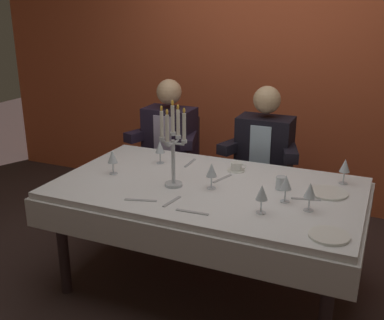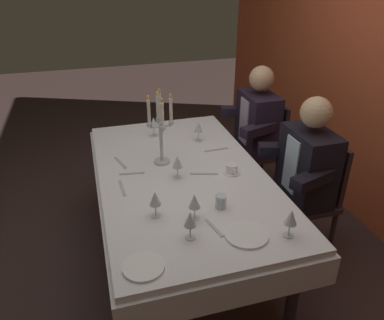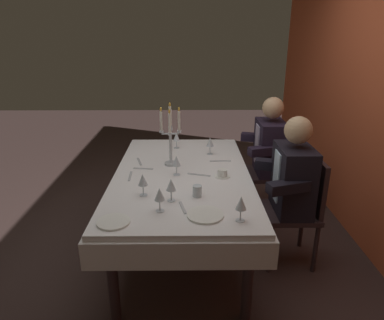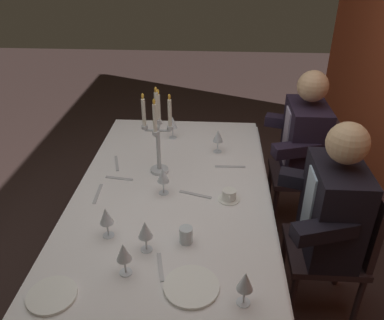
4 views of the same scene
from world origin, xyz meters
TOP-DOWN VIEW (x-y plane):
  - ground_plane at (0.00, 0.00)m, footprint 12.00×12.00m
  - back_wall at (0.00, 1.66)m, footprint 6.00×0.12m
  - dining_table at (0.00, 0.00)m, footprint 1.94×1.14m
  - candelabra at (-0.19, -0.10)m, footprint 0.19×0.19m
  - dinner_plate_0 at (0.72, 0.16)m, footprint 0.23×0.23m
  - dinner_plate_1 at (0.80, -0.40)m, footprint 0.20×0.20m
  - wine_glass_0 at (0.78, 0.37)m, footprint 0.07×0.07m
  - wine_glass_1 at (-0.66, -0.06)m, footprint 0.07×0.07m
  - wine_glass_2 at (0.66, -0.13)m, footprint 0.07×0.07m
  - wine_glass_3 at (-0.47, 0.26)m, footprint 0.07×0.07m
  - wine_glass_4 at (0.04, -0.04)m, footprint 0.07×0.07m
  - wine_glass_5 at (0.51, -0.06)m, footprint 0.07×0.07m
  - wine_glass_6 at (0.42, -0.26)m, footprint 0.07×0.07m
  - water_tumbler_0 at (0.44, 0.12)m, footprint 0.06×0.06m
  - coffee_cup_0 at (0.08, 0.33)m, footprint 0.13×0.12m
  - knife_0 at (0.08, -0.41)m, footprint 0.19×0.03m
  - spoon_1 at (0.61, 0.02)m, footprint 0.17×0.06m
  - knife_2 at (-0.27, 0.34)m, footprint 0.02×0.19m
  - fork_3 at (-0.09, -0.33)m, footprint 0.04×0.17m
  - knife_4 at (-0.26, -0.38)m, footprint 0.19×0.07m
  - knife_5 at (0.05, 0.14)m, footprint 0.07×0.19m
  - seated_diner_0 at (-0.70, 0.89)m, footprint 0.63×0.48m
  - seated_diner_1 at (0.13, 0.89)m, footprint 0.63×0.48m

SIDE VIEW (x-z plane):
  - ground_plane at x=0.00m, z-range 0.00..0.00m
  - dining_table at x=0.00m, z-range 0.25..0.99m
  - seated_diner_0 at x=-0.70m, z-range 0.12..1.36m
  - seated_diner_1 at x=0.13m, z-range 0.12..1.36m
  - knife_0 at x=0.08m, z-range 0.74..0.75m
  - spoon_1 at x=0.61m, z-range 0.74..0.75m
  - knife_2 at x=-0.27m, z-range 0.74..0.75m
  - fork_3 at x=-0.09m, z-range 0.74..0.75m
  - knife_4 at x=-0.26m, z-range 0.74..0.75m
  - knife_5 at x=0.05m, z-range 0.74..0.75m
  - dinner_plate_0 at x=0.72m, z-range 0.74..0.75m
  - dinner_plate_1 at x=0.80m, z-range 0.74..0.75m
  - coffee_cup_0 at x=0.08m, z-range 0.74..0.80m
  - water_tumbler_0 at x=0.44m, z-range 0.74..0.82m
  - wine_glass_1 at x=-0.66m, z-range 0.77..0.94m
  - wine_glass_2 at x=0.66m, z-range 0.77..0.94m
  - wine_glass_3 at x=-0.47m, z-range 0.77..0.94m
  - wine_glass_4 at x=0.04m, z-range 0.77..0.94m
  - wine_glass_5 at x=0.51m, z-range 0.77..0.94m
  - wine_glass_6 at x=0.42m, z-range 0.77..0.94m
  - wine_glass_0 at x=0.78m, z-range 0.77..0.94m
  - candelabra at x=-0.19m, z-range 0.72..1.27m
  - back_wall at x=0.00m, z-range 0.00..2.70m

